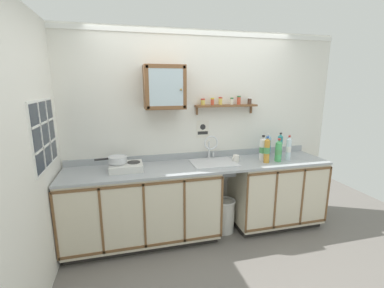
# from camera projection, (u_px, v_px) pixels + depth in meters

# --- Properties ---
(floor) EXTENTS (6.25, 6.25, 0.00)m
(floor) POSITION_uv_depth(u_px,v_px,m) (210.00, 251.00, 3.05)
(floor) COLOR slate
(floor) RESTS_ON ground
(back_wall) EXTENTS (3.85, 0.07, 2.52)m
(back_wall) POSITION_uv_depth(u_px,v_px,m) (195.00, 132.00, 3.44)
(back_wall) COLOR silver
(back_wall) RESTS_ON ground
(side_wall_left) EXTENTS (0.05, 3.49, 2.52)m
(side_wall_left) POSITION_uv_depth(u_px,v_px,m) (28.00, 162.00, 2.13)
(side_wall_left) COLOR silver
(side_wall_left) RESTS_ON ground
(lower_cabinet_run) EXTENTS (1.78, 0.62, 0.89)m
(lower_cabinet_run) POSITION_uv_depth(u_px,v_px,m) (143.00, 207.00, 3.14)
(lower_cabinet_run) COLOR black
(lower_cabinet_run) RESTS_ON ground
(lower_cabinet_run_right) EXTENTS (1.16, 0.62, 0.89)m
(lower_cabinet_run_right) POSITION_uv_depth(u_px,v_px,m) (275.00, 192.00, 3.56)
(lower_cabinet_run_right) COLOR black
(lower_cabinet_run_right) RESTS_ON ground
(countertop) EXTENTS (3.21, 0.65, 0.03)m
(countertop) POSITION_uv_depth(u_px,v_px,m) (202.00, 166.00, 3.21)
(countertop) COLOR #9EA3A8
(countertop) RESTS_ON lower_cabinet_run
(backsplash) EXTENTS (3.21, 0.02, 0.08)m
(backsplash) POSITION_uv_depth(u_px,v_px,m) (195.00, 155.00, 3.48)
(backsplash) COLOR #9EA3A8
(backsplash) RESTS_ON countertop
(sink) EXTENTS (0.54, 0.46, 0.45)m
(sink) POSITION_uv_depth(u_px,v_px,m) (213.00, 164.00, 3.29)
(sink) COLOR silver
(sink) RESTS_ON countertop
(hot_plate_stove) EXTENTS (0.36, 0.30, 0.08)m
(hot_plate_stove) POSITION_uv_depth(u_px,v_px,m) (126.00, 167.00, 2.99)
(hot_plate_stove) COLOR silver
(hot_plate_stove) RESTS_ON countertop
(saucepan) EXTENTS (0.35, 0.21, 0.08)m
(saucepan) POSITION_uv_depth(u_px,v_px,m) (117.00, 159.00, 2.97)
(saucepan) COLOR silver
(saucepan) RESTS_ON hot_plate_stove
(bottle_opaque_white_0) EXTENTS (0.08, 0.08, 0.32)m
(bottle_opaque_white_0) POSITION_uv_depth(u_px,v_px,m) (263.00, 149.00, 3.37)
(bottle_opaque_white_0) COLOR white
(bottle_opaque_white_0) RESTS_ON countertop
(bottle_soda_green_1) EXTENTS (0.08, 0.08, 0.29)m
(bottle_soda_green_1) POSITION_uv_depth(u_px,v_px,m) (278.00, 151.00, 3.31)
(bottle_soda_green_1) COLOR #4CB266
(bottle_soda_green_1) RESTS_ON countertop
(bottle_detergent_teal_2) EXTENTS (0.07, 0.07, 0.32)m
(bottle_detergent_teal_2) POSITION_uv_depth(u_px,v_px,m) (280.00, 146.00, 3.55)
(bottle_detergent_teal_2) COLOR teal
(bottle_detergent_teal_2) RESTS_ON countertop
(bottle_water_clear_3) EXTENTS (0.06, 0.06, 0.32)m
(bottle_water_clear_3) POSITION_uv_depth(u_px,v_px,m) (289.00, 148.00, 3.39)
(bottle_water_clear_3) COLOR silver
(bottle_water_clear_3) RESTS_ON countertop
(bottle_water_blue_4) EXTENTS (0.08, 0.08, 0.32)m
(bottle_water_blue_4) POSITION_uv_depth(u_px,v_px,m) (268.00, 146.00, 3.50)
(bottle_water_blue_4) COLOR #8CB7E0
(bottle_water_blue_4) RESTS_ON countertop
(bottle_juice_amber_5) EXTENTS (0.07, 0.07, 0.33)m
(bottle_juice_amber_5) POSITION_uv_depth(u_px,v_px,m) (267.00, 150.00, 3.26)
(bottle_juice_amber_5) COLOR gold
(bottle_juice_amber_5) RESTS_ON countertop
(mug) EXTENTS (0.11, 0.08, 0.09)m
(mug) POSITION_uv_depth(u_px,v_px,m) (236.00, 158.00, 3.31)
(mug) COLOR white
(mug) RESTS_ON countertop
(wall_cabinet) EXTENTS (0.47, 0.32, 0.50)m
(wall_cabinet) POSITION_uv_depth(u_px,v_px,m) (164.00, 87.00, 3.06)
(wall_cabinet) COLOR brown
(spice_shelf) EXTENTS (0.81, 0.14, 0.23)m
(spice_shelf) POSITION_uv_depth(u_px,v_px,m) (226.00, 104.00, 3.37)
(spice_shelf) COLOR brown
(warning_sign) EXTENTS (0.16, 0.01, 0.22)m
(warning_sign) POSITION_uv_depth(u_px,v_px,m) (203.00, 129.00, 3.43)
(warning_sign) COLOR silver
(window) EXTENTS (0.03, 0.74, 0.65)m
(window) POSITION_uv_depth(u_px,v_px,m) (44.00, 134.00, 2.49)
(window) COLOR #262D38
(trash_bin) EXTENTS (0.26, 0.26, 0.43)m
(trash_bin) POSITION_uv_depth(u_px,v_px,m) (225.00, 215.00, 3.41)
(trash_bin) COLOR silver
(trash_bin) RESTS_ON ground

